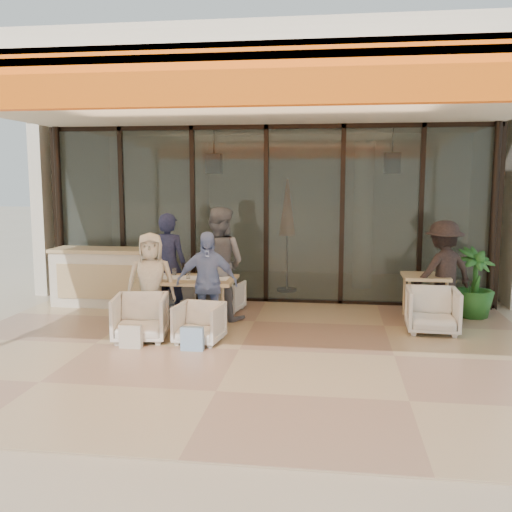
{
  "coord_description": "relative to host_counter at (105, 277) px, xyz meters",
  "views": [
    {
      "loc": [
        1.2,
        -7.18,
        2.28
      ],
      "look_at": [
        0.1,
        0.9,
        1.15
      ],
      "focal_mm": 40.0,
      "sensor_mm": 36.0,
      "label": 1
    }
  ],
  "objects": [
    {
      "name": "chair_far_left",
      "position": [
        1.34,
        -0.12,
        -0.23
      ],
      "size": [
        0.74,
        0.72,
        0.6
      ],
      "primitive_type": "imported",
      "rotation": [
        0.0,
        0.0,
        3.49
      ],
      "color": "white",
      "rests_on": "ground"
    },
    {
      "name": "interior_block",
      "position": [
        2.79,
        3.02,
        1.7
      ],
      "size": [
        9.05,
        3.62,
        3.52
      ],
      "color": "silver",
      "rests_on": "ground"
    },
    {
      "name": "chair_near_left",
      "position": [
        1.34,
        -2.02,
        -0.17
      ],
      "size": [
        0.82,
        0.78,
        0.73
      ],
      "primitive_type": "imported",
      "rotation": [
        0.0,
        0.0,
        0.17
      ],
      "color": "white",
      "rests_on": "ground"
    },
    {
      "name": "tote_bag_cream",
      "position": [
        1.34,
        -2.42,
        -0.36
      ],
      "size": [
        0.3,
        0.1,
        0.34
      ],
      "primitive_type": "cube",
      "color": "silver",
      "rests_on": "ground"
    },
    {
      "name": "diner_navy",
      "position": [
        1.34,
        -0.62,
        0.33
      ],
      "size": [
        0.67,
        0.48,
        1.72
      ],
      "primitive_type": "imported",
      "rotation": [
        0.0,
        0.0,
        3.03
      ],
      "color": "#171A33",
      "rests_on": "ground"
    },
    {
      "name": "standing_woman",
      "position": [
        5.71,
        -0.34,
        0.28
      ],
      "size": [
        1.2,
        1.02,
        1.62
      ],
      "primitive_type": "imported",
      "rotation": [
        0.0,
        0.0,
        3.63
      ],
      "color": "black",
      "rests_on": "ground"
    },
    {
      "name": "dining_table",
      "position": [
        1.75,
        -1.07,
        0.16
      ],
      "size": [
        1.5,
        0.9,
        0.93
      ],
      "color": "tan",
      "rests_on": "ground"
    },
    {
      "name": "diner_grey",
      "position": [
        2.18,
        -0.62,
        0.38
      ],
      "size": [
        1.05,
        0.92,
        1.82
      ],
      "primitive_type": "imported",
      "rotation": [
        0.0,
        0.0,
        2.84
      ],
      "color": "slate",
      "rests_on": "ground"
    },
    {
      "name": "diner_cream",
      "position": [
        1.34,
        -1.52,
        0.21
      ],
      "size": [
        0.82,
        0.65,
        1.48
      ],
      "primitive_type": "imported",
      "rotation": [
        0.0,
        0.0,
        0.27
      ],
      "color": "beige",
      "rests_on": "ground"
    },
    {
      "name": "tote_bag_blue",
      "position": [
        2.18,
        -2.42,
        -0.36
      ],
      "size": [
        0.3,
        0.1,
        0.34
      ],
      "primitive_type": "cube",
      "color": "#99BFD8",
      "rests_on": "ground"
    },
    {
      "name": "terrace_floor",
      "position": [
        2.78,
        -2.3,
        -0.53
      ],
      "size": [
        8.0,
        6.0,
        0.01
      ],
      "primitive_type": "cube",
      "color": "tan",
      "rests_on": "ground"
    },
    {
      "name": "side_table",
      "position": [
        5.45,
        -0.3,
        0.11
      ],
      "size": [
        0.7,
        0.7,
        0.74
      ],
      "color": "tan",
      "rests_on": "ground"
    },
    {
      "name": "chair_near_right",
      "position": [
        2.18,
        -2.02,
        -0.22
      ],
      "size": [
        0.67,
        0.64,
        0.63
      ],
      "primitive_type": "imported",
      "rotation": [
        0.0,
        0.0,
        -0.12
      ],
      "color": "white",
      "rests_on": "ground"
    },
    {
      "name": "glass_storefront",
      "position": [
        2.78,
        0.7,
        1.07
      ],
      "size": [
        8.08,
        0.1,
        3.2
      ],
      "color": "#9EADA3",
      "rests_on": "ground"
    },
    {
      "name": "diner_periwinkle",
      "position": [
        2.18,
        -1.52,
        0.22
      ],
      "size": [
        0.93,
        0.5,
        1.51
      ],
      "primitive_type": "imported",
      "rotation": [
        0.0,
        0.0,
        0.15
      ],
      "color": "#7991CA",
      "rests_on": "ground"
    },
    {
      "name": "host_counter",
      "position": [
        0.0,
        0.0,
        0.0
      ],
      "size": [
        1.85,
        0.65,
        1.04
      ],
      "color": "silver",
      "rests_on": "ground"
    },
    {
      "name": "ground",
      "position": [
        2.78,
        -2.3,
        -0.53
      ],
      "size": [
        70.0,
        70.0,
        0.0
      ],
      "primitive_type": "plane",
      "color": "#C6B293",
      "rests_on": "ground"
    },
    {
      "name": "potted_palm",
      "position": [
        6.26,
        -0.02,
        0.05
      ],
      "size": [
        0.89,
        0.89,
        1.16
      ],
      "primitive_type": "imported",
      "rotation": [
        0.0,
        0.0,
        0.56
      ],
      "color": "#1E5919",
      "rests_on": "ground"
    },
    {
      "name": "side_chair",
      "position": [
        5.45,
        -1.05,
        -0.16
      ],
      "size": [
        0.75,
        0.71,
        0.75
      ],
      "primitive_type": "imported",
      "rotation": [
        0.0,
        0.0,
        -0.04
      ],
      "color": "white",
      "rests_on": "ground"
    },
    {
      "name": "terrace_structure",
      "position": [
        2.78,
        -2.56,
        2.72
      ],
      "size": [
        8.0,
        6.0,
        3.4
      ],
      "color": "silver",
      "rests_on": "ground"
    },
    {
      "name": "chair_far_right",
      "position": [
        2.18,
        -0.12,
        -0.24
      ],
      "size": [
        0.66,
        0.63,
        0.59
      ],
      "primitive_type": "imported",
      "rotation": [
        0.0,
        0.0,
        2.96
      ],
      "color": "white",
      "rests_on": "ground"
    }
  ]
}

